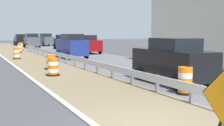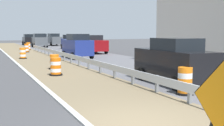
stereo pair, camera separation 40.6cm
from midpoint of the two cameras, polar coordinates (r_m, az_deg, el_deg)
name	(u,v)px [view 2 (the right image)]	position (r m, az deg, el deg)	size (l,w,h in m)	color
ground_plane	(139,124)	(7.94, 6.83, -11.89)	(160.00, 160.00, 0.00)	#3D3D3F
median_dirt_strip	(165,120)	(8.38, 11.82, -10.97)	(4.07, 120.00, 0.01)	#706047
guardrail_median	(156,80)	(11.90, 9.55, -3.29)	(0.18, 59.11, 0.71)	#ADB2B7
traffic_barrel_nearest	(185,82)	(11.75, 15.13, -3.67)	(0.70, 0.70, 1.08)	orange
traffic_barrel_close	(56,67)	(16.59, -10.32, -0.87)	(0.74, 0.74, 1.00)	orange
traffic_barrel_mid	(54,63)	(19.37, -10.67, 0.08)	(0.75, 0.75, 0.97)	orange
traffic_barrel_far	(23,54)	(27.54, -16.75, 1.75)	(0.68, 0.68, 1.01)	orange
traffic_barrel_farther	(27,48)	(36.04, -16.16, 2.77)	(0.64, 0.64, 1.02)	orange
traffic_barrel_farthest	(28,47)	(40.41, -15.87, 3.12)	(0.67, 0.67, 1.03)	orange
car_lead_near_lane	(29,40)	(55.76, -15.89, 4.46)	(2.13, 4.41, 2.02)	black
car_trailing_near_lane	(42,39)	(62.31, -13.42, 4.68)	(2.12, 4.32, 2.00)	silver
car_lead_far_lane	(77,46)	(27.10, -6.41, 3.33)	(2.08, 4.09, 2.26)	navy
car_mid_far_lane	(54,39)	(52.87, -11.16, 4.56)	(2.14, 4.72, 2.14)	#4C5156
car_trailing_far_lane	(174,61)	(13.98, 12.90, 0.38)	(2.03, 4.55, 2.16)	black
car_distant_a	(70,42)	(41.40, -7.93, 4.12)	(2.19, 4.13, 2.03)	navy
car_distant_b	(39,40)	(47.39, -13.84, 4.34)	(2.27, 4.10, 2.17)	#4C5156
car_distant_c	(94,44)	(33.20, -3.22, 3.72)	(2.02, 4.36, 2.08)	maroon
utility_pole_near	(184,9)	(21.77, 14.52, 10.24)	(0.24, 1.80, 7.83)	brown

